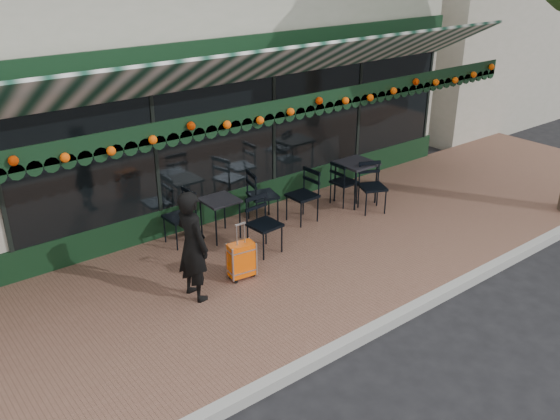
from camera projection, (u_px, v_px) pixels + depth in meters
ground at (371, 331)px, 7.93m from camera, size 80.00×80.00×0.00m
sidewalk at (279, 267)px, 9.34m from camera, size 18.00×4.00×0.15m
curb at (376, 329)px, 7.84m from camera, size 18.00×0.16×0.15m
restaurant_building at (112, 71)px, 12.64m from camera, size 12.00×9.60×4.50m
neighbor_building_right at (473, 21)px, 20.01m from camera, size 12.00×8.00×4.80m
woman at (193, 246)px, 8.12m from camera, size 0.43×0.62×1.61m
suitcase at (241, 260)px, 8.79m from camera, size 0.41×0.26×0.89m
cafe_table_a at (356, 166)px, 11.24m from camera, size 0.66×0.66×0.82m
cafe_table_b at (220, 203)px, 9.91m from camera, size 0.57×0.57×0.70m
chair_a_left at (302, 196)px, 10.56m from camera, size 0.49×0.49×0.97m
chair_a_right at (344, 183)px, 11.29m from camera, size 0.44×0.44×0.87m
chair_a_front at (373, 188)px, 10.97m from camera, size 0.62×0.62×0.93m
chair_b_left at (180, 217)px, 9.77m from camera, size 0.48×0.48×0.93m
chair_b_right at (263, 196)px, 10.54m from camera, size 0.60×0.60×0.99m
chair_b_front at (265, 225)px, 9.47m from camera, size 0.51×0.51×0.95m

